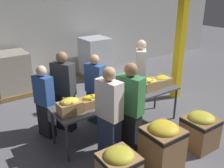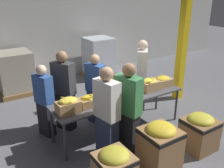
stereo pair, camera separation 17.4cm
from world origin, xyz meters
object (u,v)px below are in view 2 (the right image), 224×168
object	(u,v)px
banana_box_2	(109,92)
banana_box_5	(163,81)
donation_bin_2	(199,131)
pallet_stack_0	(15,73)
volunteer_2	(142,75)
support_pillar	(184,26)
pallet_stack_1	(99,58)
volunteer_3	(107,115)
banana_box_4	(149,84)
volunteer_5	(128,111)
banana_box_0	(68,105)
volunteer_0	(45,102)
donation_bin_1	(160,145)
sorting_table	(119,99)
banana_box_3	(126,88)
volunteer_1	(95,90)
banana_box_1	(89,101)
volunteer_4	(64,92)

from	to	relation	value
banana_box_2	banana_box_5	xyz separation A→B (m)	(1.40, -0.07, -0.03)
donation_bin_2	pallet_stack_0	bearing A→B (deg)	115.87
banana_box_5	pallet_stack_0	size ratio (longest dim) A/B	0.34
volunteer_2	support_pillar	world-z (taller)	support_pillar
support_pillar	pallet_stack_1	size ratio (longest dim) A/B	2.97
volunteer_3	support_pillar	xyz separation A→B (m)	(3.06, 1.18, 1.13)
banana_box_2	banana_box_4	world-z (taller)	banana_box_2
volunteer_5	banana_box_5	bearing A→B (deg)	-80.98
banana_box_0	volunteer_0	distance (m)	0.83
banana_box_5	donation_bin_1	xyz separation A→B (m)	(-1.28, -1.33, -0.47)
sorting_table	volunteer_2	xyz separation A→B (m)	(1.10, 0.63, 0.12)
banana_box_3	banana_box_4	world-z (taller)	banana_box_4
volunteer_1	volunteer_5	distance (m)	1.32
volunteer_0	donation_bin_1	world-z (taller)	volunteer_0
banana_box_3	support_pillar	xyz separation A→B (m)	(2.13, 0.46, 1.07)
banana_box_4	volunteer_5	distance (m)	1.24
donation_bin_1	banana_box_1	bearing A→B (deg)	115.45
pallet_stack_0	banana_box_4	bearing A→B (deg)	-58.30
banana_box_0	volunteer_5	bearing A→B (deg)	-35.92
volunteer_1	donation_bin_1	xyz separation A→B (m)	(0.14, -1.96, -0.35)
banana_box_5	volunteer_4	world-z (taller)	volunteer_4
banana_box_1	banana_box_2	bearing A→B (deg)	9.87
volunteer_2	pallet_stack_1	world-z (taller)	volunteer_2
banana_box_1	volunteer_3	size ratio (longest dim) A/B	0.24
volunteer_0	volunteer_4	distance (m)	0.46
volunteer_4	pallet_stack_1	size ratio (longest dim) A/B	1.30
banana_box_2	volunteer_5	bearing A→B (deg)	-96.70
sorting_table	donation_bin_2	size ratio (longest dim) A/B	3.94
banana_box_0	pallet_stack_1	world-z (taller)	pallet_stack_1
donation_bin_2	support_pillar	distance (m)	2.88
volunteer_3	donation_bin_2	size ratio (longest dim) A/B	2.39
pallet_stack_0	volunteer_1	bearing A→B (deg)	-67.73
volunteer_4	banana_box_1	bearing A→B (deg)	-15.74
volunteer_3	volunteer_2	bearing A→B (deg)	-64.94
volunteer_2	pallet_stack_1	xyz separation A→B (m)	(0.30, 2.68, -0.21)
support_pillar	volunteer_3	bearing A→B (deg)	-158.87
sorting_table	volunteer_1	world-z (taller)	volunteer_1
sorting_table	banana_box_2	world-z (taller)	banana_box_2
volunteer_1	volunteer_2	distance (m)	1.33
banana_box_1	support_pillar	xyz separation A→B (m)	(3.08, 0.59, 1.08)
volunteer_0	volunteer_2	bearing A→B (deg)	69.90
volunteer_0	volunteer_5	size ratio (longest dim) A/B	0.87
banana_box_2	volunteer_1	xyz separation A→B (m)	(-0.02, 0.56, -0.15)
volunteer_5	donation_bin_1	distance (m)	0.80
banana_box_1	donation_bin_2	size ratio (longest dim) A/B	0.58
banana_box_3	pallet_stack_0	world-z (taller)	pallet_stack_0
banana_box_2	banana_box_3	world-z (taller)	banana_box_2
banana_box_3	donation_bin_1	distance (m)	1.55
volunteer_2	volunteer_3	world-z (taller)	volunteer_2
volunteer_3	banana_box_1	bearing A→B (deg)	-8.01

